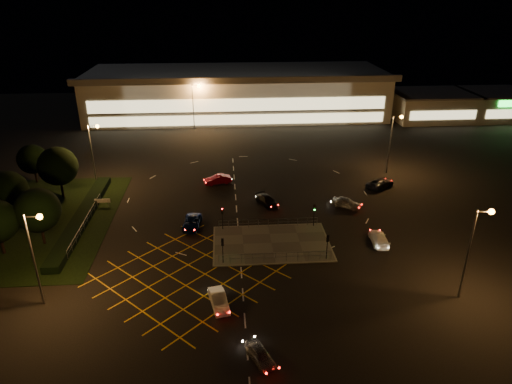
{
  "coord_description": "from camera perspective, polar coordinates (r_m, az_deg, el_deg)",
  "views": [
    {
      "loc": [
        -3.44,
        -50.53,
        29.02
      ],
      "look_at": [
        0.89,
        9.24,
        2.0
      ],
      "focal_mm": 32.0,
      "sensor_mm": 36.0,
      "label": 1
    }
  ],
  "objects": [
    {
      "name": "supermarket",
      "position": [
        115.01,
        -2.39,
        12.35
      ],
      "size": [
        72.0,
        26.5,
        10.5
      ],
      "color": "beige",
      "rests_on": "ground"
    },
    {
      "name": "tree_c",
      "position": [
        73.13,
        -23.53,
        2.97
      ],
      "size": [
        5.76,
        5.76,
        7.84
      ],
      "color": "black",
      "rests_on": "ground"
    },
    {
      "name": "streetlight_far_left",
      "position": [
        101.25,
        -7.65,
        11.24
      ],
      "size": [
        1.78,
        0.56,
        10.03
      ],
      "color": "slate",
      "rests_on": "ground"
    },
    {
      "name": "streetlight_se",
      "position": [
        49.08,
        25.69,
        -5.6
      ],
      "size": [
        1.78,
        0.56,
        10.03
      ],
      "color": "slate",
      "rests_on": "ground"
    },
    {
      "name": "car_far_dkgrey",
      "position": [
        66.27,
        1.39,
        -1.08
      ],
      "size": [
        3.63,
        4.86,
        1.31
      ],
      "primitive_type": "imported",
      "rotation": [
        0.0,
        0.0,
        0.46
      ],
      "color": "black",
      "rests_on": "ground"
    },
    {
      "name": "streetlight_far_right",
      "position": [
        108.44,
        14.46,
        11.57
      ],
      "size": [
        1.78,
        0.56,
        10.03
      ],
      "color": "slate",
      "rests_on": "ground"
    },
    {
      "name": "tree_d",
      "position": [
        80.83,
        -26.17,
        3.7
      ],
      "size": [
        4.68,
        4.68,
        6.37
      ],
      "color": "black",
      "rests_on": "ground"
    },
    {
      "name": "signal_sw",
      "position": [
        51.91,
        -4.2,
        -6.7
      ],
      "size": [
        0.28,
        0.3,
        3.15
      ],
      "rotation": [
        0.0,
        0.0,
        3.14
      ],
      "color": "black",
      "rests_on": "pedestrian_island"
    },
    {
      "name": "car_approach_white",
      "position": [
        58.56,
        15.12,
        -5.62
      ],
      "size": [
        2.24,
        4.76,
        1.34
      ],
      "primitive_type": "imported",
      "rotation": [
        0.0,
        0.0,
        3.06
      ],
      "color": "white",
      "rests_on": "ground"
    },
    {
      "name": "car_circ_red",
      "position": [
        73.62,
        -4.81,
        1.57
      ],
      "size": [
        4.59,
        2.57,
        1.43
      ],
      "primitive_type": "imported",
      "rotation": [
        0.0,
        0.0,
        4.97
      ],
      "color": "maroon",
      "rests_on": "ground"
    },
    {
      "name": "car_east_grey",
      "position": [
        74.69,
        15.27,
        1.08
      ],
      "size": [
        5.4,
        4.73,
        1.38
      ],
      "primitive_type": "imported",
      "rotation": [
        0.0,
        0.0,
        2.18
      ],
      "color": "black",
      "rests_on": "ground"
    },
    {
      "name": "car_right_silver",
      "position": [
        66.74,
        11.22,
        -1.32
      ],
      "size": [
        4.44,
        3.81,
        1.44
      ],
      "primitive_type": "imported",
      "rotation": [
        0.0,
        0.0,
        0.96
      ],
      "color": "silver",
      "rests_on": "ground"
    },
    {
      "name": "car_queue_white",
      "position": [
        46.53,
        -4.67,
        -13.35
      ],
      "size": [
        2.3,
        4.36,
        1.37
      ],
      "primitive_type": "imported",
      "rotation": [
        0.0,
        0.0,
        0.21
      ],
      "color": "silver",
      "rests_on": "ground"
    },
    {
      "name": "grass_verge",
      "position": [
        68.11,
        -24.85,
        -3.34
      ],
      "size": [
        18.0,
        30.0,
        0.08
      ],
      "primitive_type": "cube",
      "color": "black",
      "rests_on": "ground"
    },
    {
      "name": "signal_nw",
      "position": [
        58.91,
        -4.24,
        -2.71
      ],
      "size": [
        0.28,
        0.3,
        3.15
      ],
      "color": "black",
      "rests_on": "pedestrian_island"
    },
    {
      "name": "tree_e",
      "position": [
        60.47,
        -25.64,
        -2.06
      ],
      "size": [
        5.4,
        5.4,
        7.35
      ],
      "color": "black",
      "rests_on": "ground"
    },
    {
      "name": "car_left_blue",
      "position": [
        60.81,
        -7.99,
        -3.79
      ],
      "size": [
        2.61,
        4.95,
        1.33
      ],
      "primitive_type": "imported",
      "rotation": [
        0.0,
        0.0,
        6.2
      ],
      "color": "#0B1943",
      "rests_on": "ground"
    },
    {
      "name": "tree_b",
      "position": [
        67.87,
        -28.68,
        0.09
      ],
      "size": [
        5.4,
        5.4,
        7.35
      ],
      "color": "black",
      "rests_on": "ground"
    },
    {
      "name": "signal_se",
      "position": [
        53.15,
        8.92,
        -6.16
      ],
      "size": [
        0.28,
        0.3,
        3.15
      ],
      "rotation": [
        0.0,
        0.0,
        3.14
      ],
      "color": "black",
      "rests_on": "pedestrian_island"
    },
    {
      "name": "streetlight_ne",
      "position": [
        79.1,
        16.8,
        6.73
      ],
      "size": [
        1.78,
        0.56,
        10.03
      ],
      "color": "slate",
      "rests_on": "ground"
    },
    {
      "name": "hedge",
      "position": [
        66.27,
        -20.88,
        -2.94
      ],
      "size": [
        2.0,
        26.0,
        1.0
      ],
      "primitive_type": "cube",
      "color": "black",
      "rests_on": "ground"
    },
    {
      "name": "car_near_silver",
      "position": [
        40.95,
        0.53,
        -19.66
      ],
      "size": [
        2.82,
        3.89,
        1.23
      ],
      "primitive_type": "imported",
      "rotation": [
        0.0,
        0.0,
        0.43
      ],
      "color": "#B4B6BB",
      "rests_on": "ground"
    },
    {
      "name": "pedestrian_island",
      "position": [
        56.78,
        1.95,
        -6.41
      ],
      "size": [
        14.0,
        9.0,
        0.12
      ],
      "primitive_type": "cube",
      "color": "#4C4944",
      "rests_on": "ground"
    },
    {
      "name": "signal_ne",
      "position": [
        60.0,
        7.3,
        -2.32
      ],
      "size": [
        0.28,
        0.3,
        3.15
      ],
      "color": "black",
      "rests_on": "pedestrian_island"
    },
    {
      "name": "ground",
      "position": [
        58.38,
        -0.22,
        -5.54
      ],
      "size": [
        180.0,
        180.0,
        0.0
      ],
      "primitive_type": "plane",
      "color": "black",
      "rests_on": "ground"
    },
    {
      "name": "streetlight_sw",
      "position": [
        48.14,
        -25.84,
        -6.22
      ],
      "size": [
        1.78,
        0.56,
        10.03
      ],
      "color": "slate",
      "rests_on": "ground"
    },
    {
      "name": "retail_unit_b",
      "position": [
        125.96,
        27.71,
        9.72
      ],
      "size": [
        14.8,
        14.8,
        6.35
      ],
      "color": "beige",
      "rests_on": "ground"
    },
    {
      "name": "streetlight_nw",
      "position": [
        74.88,
        -19.61,
        5.38
      ],
      "size": [
        1.78,
        0.56,
        10.03
      ],
      "color": "slate",
      "rests_on": "ground"
    },
    {
      "name": "retail_unit_a",
      "position": [
        118.46,
        20.99,
        10.1
      ],
      "size": [
        18.8,
        14.8,
        6.35
      ],
      "color": "beige",
      "rests_on": "ground"
    }
  ]
}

